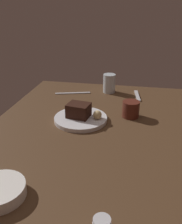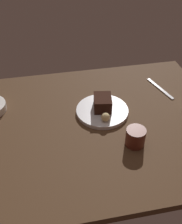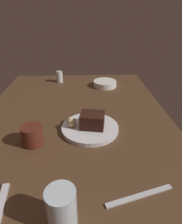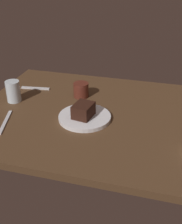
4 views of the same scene
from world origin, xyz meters
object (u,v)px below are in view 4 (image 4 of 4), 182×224
(coffee_cup, at_px, (81,90))
(butter_knife, at_px, (5,122))
(dessert_plate, at_px, (85,117))
(water_glass, at_px, (13,91))
(chocolate_cake_slice, at_px, (83,110))
(bread_roll, at_px, (90,104))
(dessert_spoon, at_px, (35,88))

(coffee_cup, bearing_deg, butter_knife, -126.02)
(dessert_plate, relative_size, butter_knife, 1.18)
(water_glass, relative_size, butter_knife, 0.53)
(dessert_plate, xyz_separation_m, coffee_cup, (-0.08, 0.21, 0.03))
(chocolate_cake_slice, xyz_separation_m, butter_knife, (-0.31, -0.11, -0.04))
(bread_roll, bearing_deg, dessert_spoon, 155.06)
(water_glass, bearing_deg, bread_roll, -0.43)
(dessert_plate, xyz_separation_m, butter_knife, (-0.31, -0.12, -0.01))
(water_glass, bearing_deg, butter_knife, -72.52)
(bread_roll, xyz_separation_m, water_glass, (-0.38, 0.00, 0.02))
(bread_roll, relative_size, water_glass, 0.36)
(dessert_plate, relative_size, chocolate_cake_slice, 2.46)
(coffee_cup, xyz_separation_m, butter_knife, (-0.23, -0.32, -0.03))
(coffee_cup, height_order, butter_knife, coffee_cup)
(water_glass, height_order, butter_knife, water_glass)
(chocolate_cake_slice, distance_m, dessert_spoon, 0.41)
(dessert_spoon, bearing_deg, chocolate_cake_slice, 136.81)
(water_glass, distance_m, dessert_spoon, 0.17)
(dessert_plate, bearing_deg, bread_roll, 87.33)
(bread_roll, relative_size, dessert_spoon, 0.24)
(bread_roll, bearing_deg, butter_knife, -149.16)
(bread_roll, xyz_separation_m, coffee_cup, (-0.08, 0.13, 0.00))
(chocolate_cake_slice, distance_m, water_glass, 0.38)
(bread_roll, xyz_separation_m, butter_knife, (-0.32, -0.19, -0.03))
(chocolate_cake_slice, distance_m, butter_knife, 0.33)
(coffee_cup, relative_size, dessert_spoon, 0.49)
(bread_roll, height_order, butter_knife, bread_roll)
(dessert_plate, bearing_deg, butter_knife, -159.53)
(bread_roll, height_order, dessert_spoon, bread_roll)
(bread_roll, xyz_separation_m, dessert_spoon, (-0.34, 0.16, -0.03))
(dessert_spoon, distance_m, butter_knife, 0.35)
(dessert_spoon, bearing_deg, water_glass, 68.90)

